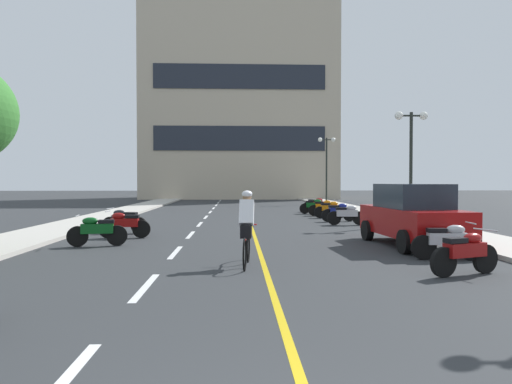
# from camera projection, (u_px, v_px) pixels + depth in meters

# --- Properties ---
(ground_plane) EXTENTS (140.00, 140.00, 0.00)m
(ground_plane) POSITION_uv_depth(u_px,v_px,m) (244.00, 219.00, 23.28)
(ground_plane) COLOR #2D3033
(curb_left) EXTENTS (2.40, 72.00, 0.12)m
(curb_left) POSITION_uv_depth(u_px,v_px,m) (116.00, 214.00, 25.97)
(curb_left) COLOR #B7B2A8
(curb_left) RESTS_ON ground
(curb_right) EXTENTS (2.40, 72.00, 0.12)m
(curb_right) POSITION_uv_depth(u_px,v_px,m) (367.00, 213.00, 26.57)
(curb_right) COLOR #B7B2A8
(curb_right) RESTS_ON ground
(lane_dash_1) EXTENTS (0.14, 2.20, 0.01)m
(lane_dash_1) POSITION_uv_depth(u_px,v_px,m) (145.00, 287.00, 8.21)
(lane_dash_1) COLOR silver
(lane_dash_1) RESTS_ON ground
(lane_dash_2) EXTENTS (0.14, 2.20, 0.01)m
(lane_dash_2) POSITION_uv_depth(u_px,v_px,m) (175.00, 252.00, 12.21)
(lane_dash_2) COLOR silver
(lane_dash_2) RESTS_ON ground
(lane_dash_3) EXTENTS (0.14, 2.20, 0.01)m
(lane_dash_3) POSITION_uv_depth(u_px,v_px,m) (191.00, 235.00, 16.20)
(lane_dash_3) COLOR silver
(lane_dash_3) RESTS_ON ground
(lane_dash_4) EXTENTS (0.14, 2.20, 0.01)m
(lane_dash_4) POSITION_uv_depth(u_px,v_px,m) (200.00, 224.00, 20.20)
(lane_dash_4) COLOR silver
(lane_dash_4) RESTS_ON ground
(lane_dash_5) EXTENTS (0.14, 2.20, 0.01)m
(lane_dash_5) POSITION_uv_depth(u_px,v_px,m) (206.00, 217.00, 24.19)
(lane_dash_5) COLOR silver
(lane_dash_5) RESTS_ON ground
(lane_dash_6) EXTENTS (0.14, 2.20, 0.01)m
(lane_dash_6) POSITION_uv_depth(u_px,v_px,m) (210.00, 212.00, 28.19)
(lane_dash_6) COLOR silver
(lane_dash_6) RESTS_ON ground
(lane_dash_7) EXTENTS (0.14, 2.20, 0.01)m
(lane_dash_7) POSITION_uv_depth(u_px,v_px,m) (214.00, 208.00, 32.18)
(lane_dash_7) COLOR silver
(lane_dash_7) RESTS_ON ground
(lane_dash_8) EXTENTS (0.14, 2.20, 0.01)m
(lane_dash_8) POSITION_uv_depth(u_px,v_px,m) (216.00, 205.00, 36.18)
(lane_dash_8) COLOR silver
(lane_dash_8) RESTS_ON ground
(lane_dash_9) EXTENTS (0.14, 2.20, 0.01)m
(lane_dash_9) POSITION_uv_depth(u_px,v_px,m) (218.00, 203.00, 40.18)
(lane_dash_9) COLOR silver
(lane_dash_9) RESTS_ON ground
(lane_dash_10) EXTENTS (0.14, 2.20, 0.01)m
(lane_dash_10) POSITION_uv_depth(u_px,v_px,m) (220.00, 201.00, 44.17)
(lane_dash_10) COLOR silver
(lane_dash_10) RESTS_ON ground
(lane_dash_11) EXTENTS (0.14, 2.20, 0.01)m
(lane_dash_11) POSITION_uv_depth(u_px,v_px,m) (221.00, 199.00, 48.17)
(lane_dash_11) COLOR silver
(lane_dash_11) RESTS_ON ground
(centre_line_yellow) EXTENTS (0.12, 66.00, 0.01)m
(centre_line_yellow) POSITION_uv_depth(u_px,v_px,m) (248.00, 214.00, 26.28)
(centre_line_yellow) COLOR gold
(centre_line_yellow) RESTS_ON ground
(office_building) EXTENTS (20.99, 8.14, 21.07)m
(office_building) POSITION_uv_depth(u_px,v_px,m) (240.00, 104.00, 51.01)
(office_building) COLOR #BCAD93
(office_building) RESTS_ON ground
(street_lamp_mid) EXTENTS (1.46, 0.36, 4.82)m
(street_lamp_mid) POSITION_uv_depth(u_px,v_px,m) (411.00, 141.00, 20.00)
(street_lamp_mid) COLOR black
(street_lamp_mid) RESTS_ON curb_right
(street_lamp_far) EXTENTS (1.46, 0.36, 5.42)m
(street_lamp_far) POSITION_uv_depth(u_px,v_px,m) (327.00, 155.00, 38.10)
(street_lamp_far) COLOR black
(street_lamp_far) RESTS_ON curb_right
(parked_car_near) EXTENTS (2.15, 4.31, 1.82)m
(parked_car_near) POSITION_uv_depth(u_px,v_px,m) (412.00, 215.00, 13.41)
(parked_car_near) COLOR black
(parked_car_near) RESTS_ON ground
(motorcycle_2) EXTENTS (1.64, 0.79, 0.92)m
(motorcycle_2) POSITION_uv_depth(u_px,v_px,m) (465.00, 252.00, 9.23)
(motorcycle_2) COLOR black
(motorcycle_2) RESTS_ON ground
(motorcycle_3) EXTENTS (1.70, 0.60, 0.92)m
(motorcycle_3) POSITION_uv_depth(u_px,v_px,m) (448.00, 241.00, 11.00)
(motorcycle_3) COLOR black
(motorcycle_3) RESTS_ON ground
(motorcycle_4) EXTENTS (1.69, 0.60, 0.92)m
(motorcycle_4) POSITION_uv_depth(u_px,v_px,m) (97.00, 230.00, 13.36)
(motorcycle_4) COLOR black
(motorcycle_4) RESTS_ON ground
(motorcycle_5) EXTENTS (1.70, 0.60, 0.92)m
(motorcycle_5) POSITION_uv_depth(u_px,v_px,m) (124.00, 224.00, 15.28)
(motorcycle_5) COLOR black
(motorcycle_5) RESTS_ON ground
(motorcycle_6) EXTENTS (1.69, 0.63, 0.92)m
(motorcycle_6) POSITION_uv_depth(u_px,v_px,m) (124.00, 220.00, 16.72)
(motorcycle_6) COLOR black
(motorcycle_6) RESTS_ON ground
(motorcycle_7) EXTENTS (1.70, 0.60, 0.92)m
(motorcycle_7) POSITION_uv_depth(u_px,v_px,m) (347.00, 214.00, 19.80)
(motorcycle_7) COLOR black
(motorcycle_7) RESTS_ON ground
(motorcycle_8) EXTENTS (1.69, 0.62, 0.92)m
(motorcycle_8) POSITION_uv_depth(u_px,v_px,m) (339.00, 212.00, 21.56)
(motorcycle_8) COLOR black
(motorcycle_8) RESTS_ON ground
(motorcycle_9) EXTENTS (1.70, 0.60, 0.92)m
(motorcycle_9) POSITION_uv_depth(u_px,v_px,m) (330.00, 209.00, 23.69)
(motorcycle_9) COLOR black
(motorcycle_9) RESTS_ON ground
(motorcycle_10) EXTENTS (1.70, 0.60, 0.92)m
(motorcycle_10) POSITION_uv_depth(u_px,v_px,m) (324.00, 207.00, 25.13)
(motorcycle_10) COLOR black
(motorcycle_10) RESTS_ON ground
(motorcycle_11) EXTENTS (1.70, 0.60, 0.92)m
(motorcycle_11) POSITION_uv_depth(u_px,v_px,m) (314.00, 206.00, 26.64)
(motorcycle_11) COLOR black
(motorcycle_11) RESTS_ON ground
(motorcycle_12) EXTENTS (1.69, 0.64, 0.92)m
(motorcycle_12) POSITION_uv_depth(u_px,v_px,m) (316.00, 204.00, 28.35)
(motorcycle_12) COLOR black
(motorcycle_12) RESTS_ON ground
(cyclist_rider) EXTENTS (0.43, 1.77, 1.71)m
(cyclist_rider) POSITION_uv_depth(u_px,v_px,m) (247.00, 226.00, 10.25)
(cyclist_rider) COLOR black
(cyclist_rider) RESTS_ON ground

